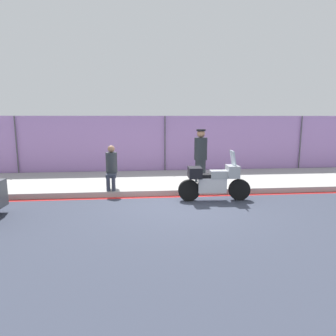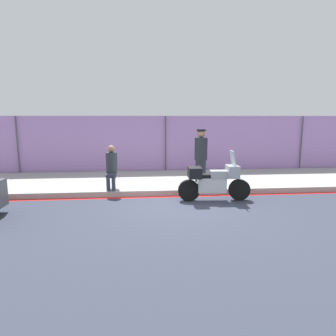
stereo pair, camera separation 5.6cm
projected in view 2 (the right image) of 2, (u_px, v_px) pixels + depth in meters
ground_plane at (179, 204)px, 8.17m from camera, size 120.00×120.00×0.00m
sidewalk at (170, 181)px, 10.75m from camera, size 43.38×3.50×0.17m
curb_paint_stripe at (176, 197)px, 8.96m from camera, size 43.38×0.18×0.01m
storefront_fence at (165, 145)px, 12.37m from camera, size 41.21×0.17×2.41m
motorcycle at (214, 181)px, 8.46m from camera, size 2.06×0.55×1.43m
officer_standing at (201, 155)px, 10.14m from camera, size 0.44×0.44×1.78m
person_seated_on_curb at (112, 165)px, 9.19m from camera, size 0.35×0.67×1.33m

